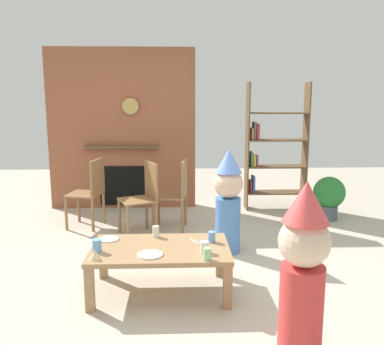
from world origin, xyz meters
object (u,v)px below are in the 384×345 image
object	(u,v)px
paper_plate_front	(109,239)
potted_plant_tall	(329,195)
child_with_cone_hat	(304,267)
dining_chair_middle	(145,194)
dining_chair_right	(177,190)
paper_cup_far_right	(98,246)
dining_chair_left	(91,189)
paper_cup_near_right	(212,237)
coffee_table	(161,253)
child_in_pink	(229,199)
paper_cup_near_left	(208,254)
paper_cup_far_left	(156,231)
birthday_cake_slice	(96,255)
paper_plate_rear	(151,254)
bookshelf	(272,151)
paper_cup_center	(205,247)

from	to	relation	value
paper_plate_front	potted_plant_tall	xyz separation A→B (m)	(2.72, 1.87, -0.07)
child_with_cone_hat	dining_chair_middle	world-z (taller)	child_with_cone_hat
dining_chair_middle	dining_chair_right	world-z (taller)	same
paper_cup_far_right	dining_chair_left	size ratio (longest dim) A/B	0.12
paper_cup_near_right	paper_plate_front	world-z (taller)	paper_cup_near_right
coffee_table	dining_chair_left	bearing A→B (deg)	117.29
dining_chair_right	child_in_pink	bearing A→B (deg)	132.19
paper_cup_near_left	child_with_cone_hat	xyz separation A→B (m)	(0.55, -0.66, 0.16)
paper_cup_far_left	child_with_cone_hat	world-z (taller)	child_with_cone_hat
paper_plate_front	birthday_cake_slice	distance (m)	0.46
paper_plate_rear	child_in_pink	distance (m)	1.37
paper_cup_far_left	birthday_cake_slice	distance (m)	0.69
bookshelf	paper_cup_far_left	distance (m)	2.96
bookshelf	paper_cup_far_left	size ratio (longest dim) A/B	18.42
child_with_cone_hat	child_in_pink	bearing A→B (deg)	-37.31
paper_cup_far_left	birthday_cake_slice	size ratio (longest dim) A/B	1.03
paper_cup_far_right	paper_plate_rear	distance (m)	0.46
bookshelf	potted_plant_tall	bearing A→B (deg)	-42.50
paper_cup_near_right	dining_chair_left	size ratio (longest dim) A/B	0.11
paper_cup_center	child_with_cone_hat	size ratio (longest dim) A/B	0.08
coffee_table	dining_chair_right	bearing A→B (deg)	85.11
paper_plate_front	paper_plate_rear	size ratio (longest dim) A/B	0.85
child_with_cone_hat	potted_plant_tall	bearing A→B (deg)	-67.88
paper_cup_near_right	paper_plate_front	distance (m)	0.93
bookshelf	potted_plant_tall	world-z (taller)	bookshelf
child_with_cone_hat	potted_plant_tall	size ratio (longest dim) A/B	1.95
paper_cup_near_left	dining_chair_right	xyz separation A→B (m)	(-0.24, 2.03, 0.05)
paper_plate_rear	child_with_cone_hat	world-z (taller)	child_with_cone_hat
paper_plate_rear	dining_chair_right	size ratio (longest dim) A/B	0.23
coffee_table	dining_chair_left	xyz separation A→B (m)	(-0.96, 1.87, 0.16)
bookshelf	dining_chair_middle	distance (m)	2.18
dining_chair_middle	potted_plant_tall	bearing A→B (deg)	168.25
paper_cup_near_left	birthday_cake_slice	distance (m)	0.89
paper_cup_far_right	child_with_cone_hat	size ratio (longest dim) A/B	0.09
birthday_cake_slice	paper_cup_near_left	bearing A→B (deg)	-2.71
coffee_table	child_with_cone_hat	distance (m)	1.37
potted_plant_tall	dining_chair_left	bearing A→B (deg)	-176.22
paper_cup_near_right	paper_cup_far_left	distance (m)	0.53
coffee_table	dining_chair_right	world-z (taller)	dining_chair_right
child_with_cone_hat	dining_chair_right	xyz separation A→B (m)	(-0.79, 2.69, -0.11)
paper_cup_near_left	birthday_cake_slice	world-z (taller)	paper_cup_near_left
paper_cup_far_right	child_with_cone_hat	world-z (taller)	child_with_cone_hat
paper_cup_center	potted_plant_tall	size ratio (longest dim) A/B	0.16
paper_cup_center	child_with_cone_hat	bearing A→B (deg)	-55.13
paper_cup_far_left	dining_chair_right	xyz separation A→B (m)	(0.20, 1.47, 0.05)
child_in_pink	dining_chair_right	distance (m)	0.98
child_in_pink	potted_plant_tall	bearing A→B (deg)	163.61
paper_cup_near_right	child_with_cone_hat	bearing A→B (deg)	-65.42
child_with_cone_hat	potted_plant_tall	world-z (taller)	child_with_cone_hat
dining_chair_right	dining_chair_left	bearing A→B (deg)	1.08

